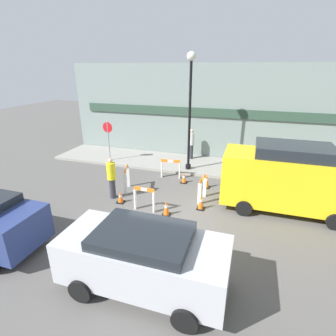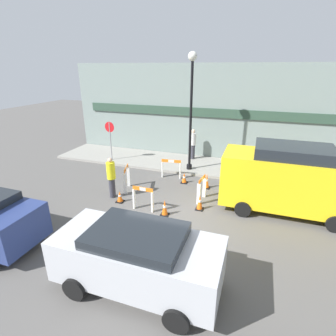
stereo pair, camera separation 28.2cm
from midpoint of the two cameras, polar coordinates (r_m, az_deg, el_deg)
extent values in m
plane|color=#565451|center=(9.68, 1.92, -11.89)|extent=(60.00, 60.00, 0.00)
cube|color=gray|center=(14.90, 8.85, 0.43)|extent=(18.00, 3.00, 0.13)
cube|color=gray|center=(15.72, 10.52, 11.58)|extent=(18.00, 0.12, 5.50)
cube|color=#2D4738|center=(15.61, 10.46, 11.70)|extent=(16.20, 0.10, 0.50)
cylinder|color=black|center=(14.16, 5.21, 0.28)|extent=(0.29, 0.29, 0.24)
cylinder|color=black|center=(13.46, 5.58, 10.67)|extent=(0.13, 0.13, 5.43)
sphere|color=silver|center=(13.24, 6.05, 23.06)|extent=(0.44, 0.44, 0.44)
cylinder|color=gray|center=(15.58, -11.87, 5.69)|extent=(0.06, 0.06, 2.22)
cylinder|color=red|center=(15.38, -12.11, 8.71)|extent=(0.60, 0.05, 0.60)
cube|color=white|center=(12.35, -7.96, -1.85)|extent=(0.14, 0.10, 0.98)
cube|color=white|center=(11.65, -8.64, -3.36)|extent=(0.14, 0.10, 0.98)
cube|color=orange|center=(11.79, -8.43, -0.07)|extent=(0.26, 0.82, 0.15)
cube|color=white|center=(11.79, -8.43, -0.07)|extent=(0.10, 0.25, 0.14)
cube|color=white|center=(10.45, -6.62, -6.68)|extent=(0.06, 0.13, 0.84)
cube|color=white|center=(10.15, -2.61, -7.46)|extent=(0.06, 0.13, 0.84)
cube|color=orange|center=(10.07, -4.73, -4.60)|extent=(0.85, 0.05, 0.15)
cube|color=white|center=(10.07, -4.73, -4.60)|extent=(0.26, 0.04, 0.14)
cube|color=white|center=(10.74, 7.42, -5.69)|extent=(0.14, 0.08, 0.91)
cube|color=white|center=(11.37, 8.63, -4.17)|extent=(0.14, 0.08, 0.91)
cube|color=orange|center=(10.83, 8.18, -2.39)|extent=(0.12, 0.79, 0.15)
cube|color=white|center=(10.83, 8.18, -2.39)|extent=(0.06, 0.24, 0.14)
cube|color=white|center=(13.13, 3.27, -0.63)|extent=(0.07, 0.14, 0.82)
cube|color=white|center=(13.29, -0.64, -0.31)|extent=(0.07, 0.14, 0.82)
cube|color=orange|center=(13.03, 1.32, 1.52)|extent=(0.98, 0.14, 0.15)
cube|color=white|center=(13.03, 1.32, 1.52)|extent=(0.30, 0.06, 0.14)
cube|color=black|center=(10.58, 7.62, -8.81)|extent=(0.30, 0.30, 0.04)
cone|color=orange|center=(10.42, 7.70, -7.25)|extent=(0.23, 0.23, 0.62)
cylinder|color=white|center=(10.41, 7.71, -7.10)|extent=(0.13, 0.13, 0.09)
cube|color=black|center=(12.79, 4.16, -3.15)|extent=(0.30, 0.30, 0.04)
cone|color=orange|center=(12.69, 4.19, -2.08)|extent=(0.22, 0.22, 0.48)
cylinder|color=white|center=(12.68, 4.19, -1.98)|extent=(0.13, 0.13, 0.07)
cube|color=black|center=(10.13, 0.09, -10.07)|extent=(0.30, 0.30, 0.04)
cone|color=orange|center=(9.97, 0.09, -8.51)|extent=(0.23, 0.23, 0.60)
cylinder|color=white|center=(9.96, 0.09, -8.36)|extent=(0.13, 0.13, 0.08)
cube|color=black|center=(12.38, 9.00, -4.23)|extent=(0.30, 0.30, 0.04)
cone|color=orange|center=(12.23, 9.10, -2.73)|extent=(0.23, 0.22, 0.67)
cylinder|color=white|center=(12.22, 9.10, -2.58)|extent=(0.13, 0.13, 0.09)
cube|color=black|center=(11.19, -9.66, -7.18)|extent=(0.30, 0.30, 0.04)
cone|color=orange|center=(11.08, -9.74, -6.04)|extent=(0.22, 0.23, 0.46)
cylinder|color=white|center=(11.06, -9.74, -5.93)|extent=(0.13, 0.13, 0.06)
cylinder|color=#33333D|center=(11.48, -11.35, -4.23)|extent=(0.35, 0.35, 0.87)
cylinder|color=yellow|center=(11.16, -11.64, -0.54)|extent=(0.49, 0.49, 0.72)
sphere|color=#DBAD89|center=(11.01, -11.81, 1.68)|extent=(0.27, 0.27, 0.20)
cylinder|color=#33333D|center=(15.68, 5.89, 3.54)|extent=(0.36, 0.36, 0.85)
cylinder|color=silver|center=(15.47, 6.00, 6.31)|extent=(0.50, 0.50, 0.71)
sphere|color=beige|center=(15.36, 6.07, 7.98)|extent=(0.30, 0.30, 0.22)
cylinder|color=black|center=(9.89, -26.29, -11.50)|extent=(0.60, 0.18, 0.60)
cube|color=#B7BABF|center=(6.87, -5.36, -19.02)|extent=(4.13, 1.75, 1.11)
cube|color=#1E2328|center=(6.52, -5.53, -15.29)|extent=(2.27, 1.61, 0.51)
cylinder|color=black|center=(7.56, 7.21, -20.18)|extent=(0.60, 0.18, 0.60)
cylinder|color=black|center=(6.37, 3.28, -30.19)|extent=(0.60, 0.18, 0.60)
cylinder|color=black|center=(8.30, -11.04, -16.12)|extent=(0.60, 0.18, 0.60)
cylinder|color=black|center=(7.24, -18.49, -23.64)|extent=(0.60, 0.18, 0.60)
cube|color=yellow|center=(10.89, 25.52, -2.60)|extent=(4.91, 1.90, 1.94)
cube|color=#1E2328|center=(10.58, 26.33, 2.22)|extent=(2.70, 1.75, 0.81)
cylinder|color=black|center=(12.42, 31.41, -5.79)|extent=(0.60, 0.18, 0.60)
cylinder|color=black|center=(10.77, 33.24, -10.17)|extent=(0.60, 0.18, 0.60)
cylinder|color=black|center=(12.05, 17.26, -4.24)|extent=(0.60, 0.18, 0.60)
cylinder|color=black|center=(10.35, 16.69, -8.56)|extent=(0.60, 0.18, 0.60)
camera|label=1|loc=(0.14, -89.32, 0.26)|focal=28.00mm
camera|label=2|loc=(0.14, 90.68, -0.26)|focal=28.00mm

